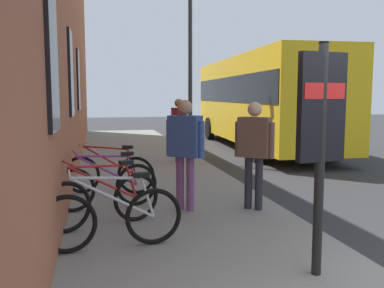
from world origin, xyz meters
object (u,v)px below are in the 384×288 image
(transit_info_sign, at_px, (321,122))
(bicycle_leaning_wall, at_px, (109,174))
(bicycle_mid_rack, at_px, (112,218))
(pedestrian_by_facade, at_px, (179,124))
(bicycle_far_end, at_px, (106,186))
(pedestrian_near_bus, at_px, (185,143))
(pedestrian_crossing_street, at_px, (254,144))
(bicycle_by_door, at_px, (103,200))
(city_bus, at_px, (260,97))
(street_lamp, at_px, (190,51))

(transit_info_sign, bearing_deg, bicycle_leaning_wall, 25.54)
(bicycle_mid_rack, relative_size, pedestrian_by_facade, 1.00)
(bicycle_far_end, xyz_separation_m, pedestrian_near_bus, (-0.36, -1.26, 0.71))
(transit_info_sign, xyz_separation_m, pedestrian_crossing_street, (2.57, -0.28, -0.52))
(pedestrian_by_facade, bearing_deg, bicycle_by_door, 158.48)
(city_bus, bearing_deg, bicycle_by_door, 146.56)
(bicycle_mid_rack, xyz_separation_m, pedestrian_by_facade, (6.41, -2.07, 0.70))
(city_bus, distance_m, pedestrian_crossing_street, 9.32)
(bicycle_leaning_wall, distance_m, pedestrian_crossing_street, 2.90)
(bicycle_by_door, bearing_deg, city_bus, -33.44)
(city_bus, xyz_separation_m, pedestrian_near_bus, (-8.40, 4.64, -0.70))
(street_lamp, bearing_deg, transit_info_sign, 176.55)
(pedestrian_near_bus, bearing_deg, transit_info_sign, -163.25)
(bicycle_mid_rack, relative_size, bicycle_far_end, 1.01)
(bicycle_by_door, distance_m, transit_info_sign, 3.27)
(city_bus, bearing_deg, bicycle_far_end, 143.76)
(city_bus, relative_size, pedestrian_crossing_street, 6.01)
(pedestrian_near_bus, bearing_deg, street_lamp, -13.35)
(pedestrian_by_facade, xyz_separation_m, pedestrian_crossing_street, (-5.06, -0.27, -0.01))
(bicycle_far_end, xyz_separation_m, city_bus, (8.04, -5.89, 1.41))
(bicycle_mid_rack, distance_m, city_bus, 11.63)
(bicycle_far_end, distance_m, bicycle_leaning_wall, 1.09)
(bicycle_mid_rack, bearing_deg, pedestrian_crossing_street, -60.16)
(bicycle_far_end, height_order, bicycle_leaning_wall, same)
(bicycle_leaning_wall, bearing_deg, city_bus, -39.90)
(transit_info_sign, distance_m, pedestrian_near_bus, 2.92)
(bicycle_mid_rack, bearing_deg, city_bus, -30.55)
(bicycle_far_end, relative_size, street_lamp, 0.33)
(pedestrian_by_facade, relative_size, street_lamp, 0.33)
(bicycle_by_door, height_order, city_bus, city_bus)
(bicycle_mid_rack, height_order, street_lamp, street_lamp)
(bicycle_leaning_wall, bearing_deg, bicycle_far_end, 175.88)
(street_lamp, bearing_deg, bicycle_mid_rack, 160.29)
(city_bus, height_order, pedestrian_by_facade, city_bus)
(bicycle_mid_rack, xyz_separation_m, pedestrian_crossing_street, (1.34, -2.34, 0.69))
(bicycle_far_end, xyz_separation_m, pedestrian_crossing_street, (-0.56, -2.37, 0.69))
(pedestrian_by_facade, bearing_deg, pedestrian_near_bus, 170.19)
(bicycle_mid_rack, height_order, pedestrian_near_bus, pedestrian_near_bus)
(pedestrian_near_bus, bearing_deg, bicycle_leaning_wall, 39.16)
(pedestrian_by_facade, height_order, street_lamp, street_lamp)
(pedestrian_crossing_street, xyz_separation_m, pedestrian_near_bus, (0.19, 1.11, 0.02))
(city_bus, bearing_deg, pedestrian_by_facade, 132.96)
(bicycle_mid_rack, xyz_separation_m, transit_info_sign, (-1.22, -2.06, 1.21))
(transit_info_sign, distance_m, pedestrian_crossing_street, 2.63)
(city_bus, bearing_deg, bicycle_leaning_wall, 140.10)
(transit_info_sign, xyz_separation_m, pedestrian_near_bus, (2.76, 0.83, -0.50))
(transit_info_sign, distance_m, street_lamp, 8.54)
(bicycle_far_end, bearing_deg, transit_info_sign, -146.23)
(pedestrian_crossing_street, bearing_deg, pedestrian_near_bus, 80.17)
(bicycle_leaning_wall, bearing_deg, bicycle_by_door, 176.00)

